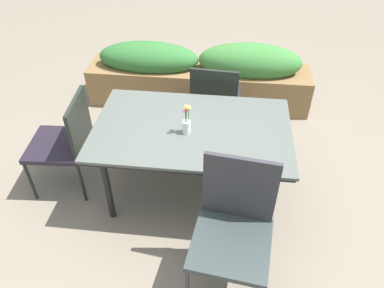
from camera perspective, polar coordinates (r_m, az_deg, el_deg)
name	(u,v)px	position (r m, az deg, el deg)	size (l,w,h in m)	color
ground_plane	(193,193)	(3.36, 0.09, -7.51)	(12.00, 12.00, 0.00)	#756B5B
dining_table	(192,133)	(2.92, 0.00, 1.65)	(1.54, 0.97, 0.73)	#4C514C
chair_end_left	(66,139)	(3.29, -18.82, 0.75)	(0.51, 0.51, 0.90)	black
chair_near_right	(234,224)	(2.43, 6.50, -12.19)	(0.56, 0.56, 1.00)	#2E3737
chair_far_side	(215,96)	(3.64, 3.58, 7.33)	(0.50, 0.50, 0.88)	black
flower_vase	(187,122)	(2.77, -0.84, 3.40)	(0.07, 0.07, 0.26)	silver
planter_box	(199,75)	(4.33, 1.16, 10.56)	(2.53, 0.49, 0.76)	brown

